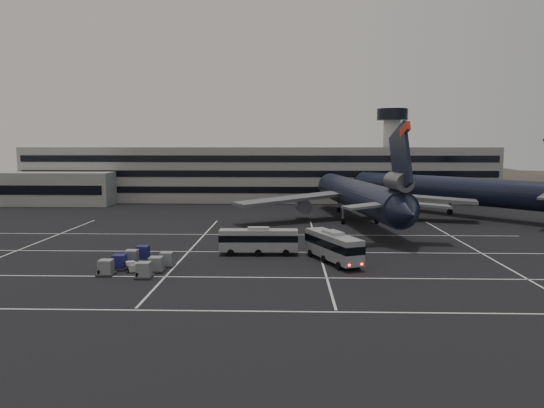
{
  "coord_description": "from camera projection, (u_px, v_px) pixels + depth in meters",
  "views": [
    {
      "loc": [
        7.66,
        -67.45,
        14.7
      ],
      "look_at": [
        5.07,
        18.65,
        5.0
      ],
      "focal_mm": 35.0,
      "sensor_mm": 36.0,
      "label": 1
    }
  ],
  "objects": [
    {
      "name": "ground",
      "position": [
        229.0,
        258.0,
        68.87
      ],
      "size": [
        260.0,
        260.0,
        0.0
      ],
      "primitive_type": "plane",
      "color": "black",
      "rests_on": "ground"
    },
    {
      "name": "lane_markings",
      "position": [
        237.0,
        257.0,
        69.56
      ],
      "size": [
        90.0,
        55.62,
        0.01
      ],
      "color": "silver",
      "rests_on": "ground"
    },
    {
      "name": "terminal",
      "position": [
        247.0,
        174.0,
        138.84
      ],
      "size": [
        125.0,
        26.0,
        24.0
      ],
      "color": "gray",
      "rests_on": "ground"
    },
    {
      "name": "hills",
      "position": [
        311.0,
        204.0,
        238.54
      ],
      "size": [
        352.0,
        180.0,
        44.0
      ],
      "color": "#38332B",
      "rests_on": "ground"
    },
    {
      "name": "trijet_main",
      "position": [
        358.0,
        195.0,
        99.34
      ],
      "size": [
        47.03,
        57.64,
        18.08
      ],
      "rotation": [
        0.0,
        0.0,
        0.13
      ],
      "color": "black",
      "rests_on": "ground"
    },
    {
      "name": "trijet_far",
      "position": [
        455.0,
        189.0,
        110.57
      ],
      "size": [
        42.84,
        46.43,
        18.08
      ],
      "rotation": [
        0.0,
        0.0,
        0.73
      ],
      "color": "black",
      "rests_on": "ground"
    },
    {
      "name": "bus_near",
      "position": [
        333.0,
        245.0,
        66.1
      ],
      "size": [
        6.75,
        11.37,
        3.97
      ],
      "rotation": [
        0.0,
        0.0,
        0.4
      ],
      "color": "#929499",
      "rests_on": "ground"
    },
    {
      "name": "bus_far",
      "position": [
        259.0,
        240.0,
        70.9
      ],
      "size": [
        10.56,
        2.85,
        3.71
      ],
      "rotation": [
        0.0,
        0.0,
        1.59
      ],
      "color": "#929499",
      "rests_on": "ground"
    },
    {
      "name": "tug_b",
      "position": [
        133.0,
        267.0,
        61.67
      ],
      "size": [
        1.82,
        2.21,
        1.24
      ],
      "rotation": [
        0.0,
        0.0,
        0.4
      ],
      "color": "#B8B8B4",
      "rests_on": "ground"
    },
    {
      "name": "uld_cluster",
      "position": [
        138.0,
        262.0,
        62.79
      ],
      "size": [
        8.14,
        11.84,
        1.76
      ],
      "rotation": [
        0.0,
        0.0,
        -0.23
      ],
      "color": "#2D2D30",
      "rests_on": "ground"
    }
  ]
}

